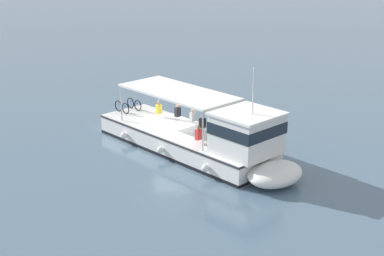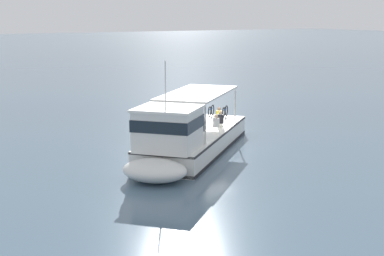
{
  "view_description": "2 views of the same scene",
  "coord_description": "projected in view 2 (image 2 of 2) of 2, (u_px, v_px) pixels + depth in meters",
  "views": [
    {
      "loc": [
        30.15,
        -0.6,
        11.13
      ],
      "look_at": [
        1.7,
        0.81,
        1.4
      ],
      "focal_mm": 53.79,
      "sensor_mm": 36.0,
      "label": 1
    },
    {
      "loc": [
        17.5,
        25.85,
        7.35
      ],
      "look_at": [
        1.7,
        0.81,
        1.4
      ],
      "focal_mm": 52.9,
      "sensor_mm": 36.0,
      "label": 2
    }
  ],
  "objects": [
    {
      "name": "ground_plane",
      "position": [
        210.0,
        147.0,
        32.04
      ],
      "size": [
        400.0,
        400.0,
        0.0
      ],
      "primitive_type": "plane",
      "color": "slate"
    },
    {
      "name": "ferry_main",
      "position": [
        186.0,
        139.0,
        29.33
      ],
      "size": [
        11.67,
        10.6,
        5.32
      ],
      "color": "white",
      "rests_on": "ground"
    }
  ]
}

